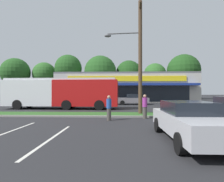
% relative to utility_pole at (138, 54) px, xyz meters
% --- Properties ---
extents(grass_median, '(56.00, 2.20, 0.12)m').
position_rel_utility_pole_xyz_m(grass_median, '(-4.46, -0.24, -4.79)').
color(grass_median, '#2D5B23').
rests_on(grass_median, ground_plane).
extents(curb_lip, '(56.00, 0.24, 0.12)m').
position_rel_utility_pole_xyz_m(curb_lip, '(-4.46, -1.46, -4.79)').
color(curb_lip, gray).
rests_on(curb_lip, ground_plane).
extents(parking_stripe_1, '(0.12, 4.80, 0.01)m').
position_rel_utility_pole_xyz_m(parking_stripe_1, '(-6.52, -6.28, -4.85)').
color(parking_stripe_1, silver).
rests_on(parking_stripe_1, ground_plane).
extents(parking_stripe_2, '(0.12, 4.80, 0.01)m').
position_rel_utility_pole_xyz_m(parking_stripe_2, '(-4.17, -7.33, -4.85)').
color(parking_stripe_2, silver).
rests_on(parking_stripe_2, ground_plane).
extents(storefront_building, '(24.73, 15.16, 5.24)m').
position_rel_utility_pole_xyz_m(storefront_building, '(-0.25, 22.66, -2.23)').
color(storefront_building, '#BCB7AD').
rests_on(storefront_building, ground_plane).
extents(tree_far_left, '(7.19, 7.19, 10.42)m').
position_rel_utility_pole_xyz_m(tree_far_left, '(-27.80, 30.50, 1.96)').
color(tree_far_left, '#473323').
rests_on(tree_far_left, ground_plane).
extents(tree_left, '(6.09, 6.09, 9.64)m').
position_rel_utility_pole_xyz_m(tree_left, '(-21.17, 32.48, 1.72)').
color(tree_left, '#473323').
rests_on(tree_left, ground_plane).
extents(tree_mid_left, '(6.77, 6.77, 11.22)m').
position_rel_utility_pole_xyz_m(tree_mid_left, '(-14.26, 30.69, 2.97)').
color(tree_mid_left, '#473323').
rests_on(tree_mid_left, ground_plane).
extents(tree_mid, '(7.91, 7.91, 10.82)m').
position_rel_utility_pole_xyz_m(tree_mid, '(-6.07, 30.15, 2.01)').
color(tree_mid, '#473323').
rests_on(tree_mid, ground_plane).
extents(tree_mid_right, '(6.52, 6.52, 9.84)m').
position_rel_utility_pole_xyz_m(tree_mid_right, '(1.06, 31.53, 1.72)').
color(tree_mid_right, '#473323').
rests_on(tree_mid_right, ground_plane).
extents(tree_right, '(5.76, 5.76, 9.22)m').
position_rel_utility_pole_xyz_m(tree_right, '(7.85, 32.44, 1.47)').
color(tree_right, '#473323').
rests_on(tree_right, ground_plane).
extents(tree_far_right, '(8.32, 8.32, 11.50)m').
position_rel_utility_pole_xyz_m(tree_far_right, '(15.19, 32.60, 2.49)').
color(tree_far_right, '#473323').
rests_on(tree_far_right, ground_plane).
extents(utility_pole, '(3.04, 2.40, 9.03)m').
position_rel_utility_pole_xyz_m(utility_pole, '(0.00, 0.00, 0.00)').
color(utility_pole, '#4C3826').
rests_on(utility_pole, ground_plane).
extents(city_bus, '(12.18, 2.94, 3.25)m').
position_rel_utility_pole_xyz_m(city_bus, '(-7.68, 4.87, -3.09)').
color(city_bus, '#B71414').
rests_on(city_bus, ground_plane).
extents(car_0, '(4.59, 1.92, 1.52)m').
position_rel_utility_pole_xyz_m(car_0, '(0.47, 11.59, -4.08)').
color(car_0, slate).
rests_on(car_0, ground_plane).
extents(car_1, '(1.99, 4.73, 1.45)m').
position_rel_utility_pole_xyz_m(car_1, '(1.10, -7.48, -4.10)').
color(car_1, '#B7B7BC').
rests_on(car_1, ground_plane).
extents(car_2, '(4.76, 1.98, 1.48)m').
position_rel_utility_pole_xyz_m(car_2, '(-12.08, 11.31, -4.09)').
color(car_2, navy).
rests_on(car_2, ground_plane).
extents(pedestrian_by_pole, '(0.32, 0.32, 1.59)m').
position_rel_utility_pole_xyz_m(pedestrian_by_pole, '(-2.17, -2.88, -4.05)').
color(pedestrian_by_pole, '#47423D').
rests_on(pedestrian_by_pole, ground_plane).
extents(pedestrian_mid, '(0.33, 0.33, 1.63)m').
position_rel_utility_pole_xyz_m(pedestrian_mid, '(0.23, -1.95, -4.03)').
color(pedestrian_mid, '#47423D').
rests_on(pedestrian_mid, ground_plane).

